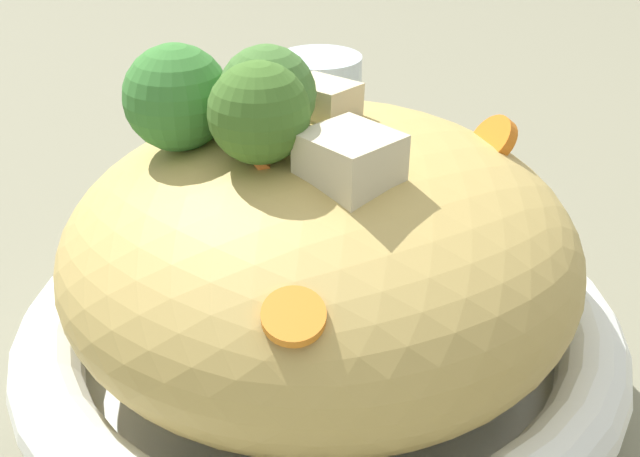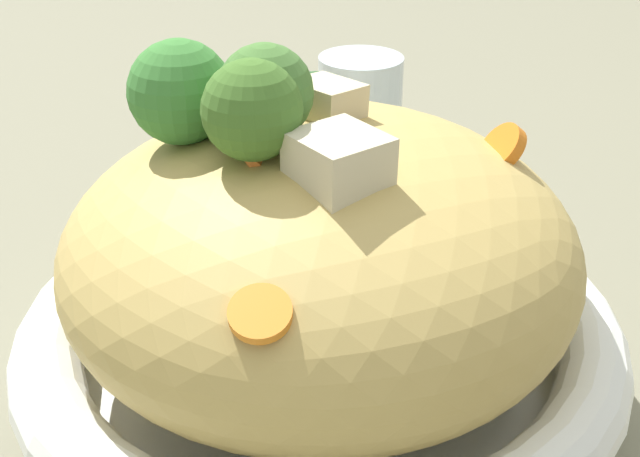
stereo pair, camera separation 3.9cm
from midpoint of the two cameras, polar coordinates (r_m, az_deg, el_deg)
name	(u,v)px [view 1 (the left image)]	position (r m, az deg, el deg)	size (l,w,h in m)	color
ground_plane	(320,394)	(0.45, -2.55, -11.41)	(3.00, 3.00, 0.00)	#76735C
serving_bowl	(320,348)	(0.43, -2.63, -8.31)	(0.30, 0.30, 0.06)	white
noodle_heap	(320,252)	(0.40, -2.82, -1.68)	(0.25, 0.25, 0.13)	tan
broccoli_florets	(226,104)	(0.36, -9.66, 8.43)	(0.10, 0.07, 0.06)	#93B776
carrot_coins	(384,184)	(0.35, 1.25, 2.99)	(0.11, 0.19, 0.04)	orange
zucchini_slices	(290,98)	(0.42, -4.76, 8.89)	(0.06, 0.08, 0.04)	beige
chicken_chunks	(338,139)	(0.35, -1.93, 6.14)	(0.07, 0.09, 0.03)	beige
drinking_glass	(319,115)	(0.67, -1.72, 7.80)	(0.07, 0.07, 0.10)	silver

